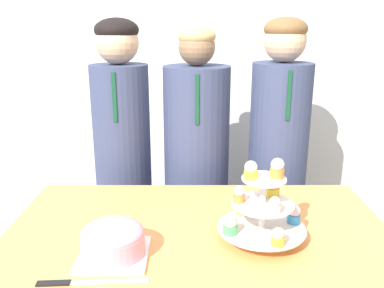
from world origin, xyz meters
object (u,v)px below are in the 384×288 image
object	(u,v)px
student_1	(199,178)
student_2	(279,171)
cupcake_stand	(264,207)
cake_knife	(76,283)
round_cake	(115,239)
student_0	(126,169)

from	to	relation	value
student_1	student_2	bearing A→B (deg)	-0.00
student_1	student_2	world-z (taller)	student_2
cupcake_stand	student_2	xyz separation A→B (m)	(0.20, 0.73, -0.15)
cake_knife	cupcake_stand	bearing A→B (deg)	20.31
round_cake	student_1	xyz separation A→B (m)	(0.26, 0.84, -0.13)
round_cake	student_0	world-z (taller)	student_0
round_cake	cupcake_stand	xyz separation A→B (m)	(0.46, 0.10, 0.06)
student_0	student_1	world-z (taller)	student_0
cupcake_stand	student_2	bearing A→B (deg)	74.50
cupcake_stand	student_2	world-z (taller)	student_2
round_cake	cake_knife	world-z (taller)	round_cake
cake_knife	student_1	world-z (taller)	student_1
student_0	student_2	size ratio (longest dim) A/B	1.00
student_0	cupcake_stand	bearing A→B (deg)	-52.46
student_2	cupcake_stand	bearing A→B (deg)	-105.50
round_cake	student_1	size ratio (longest dim) A/B	0.15
cake_knife	student_2	size ratio (longest dim) A/B	0.21
student_0	student_2	xyz separation A→B (m)	(0.77, 0.00, -0.01)
student_1	cupcake_stand	bearing A→B (deg)	-75.12
round_cake	student_0	distance (m)	0.85
cupcake_stand	round_cake	bearing A→B (deg)	-167.42
cake_knife	student_0	xyz separation A→B (m)	(-0.02, 0.97, -0.03)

